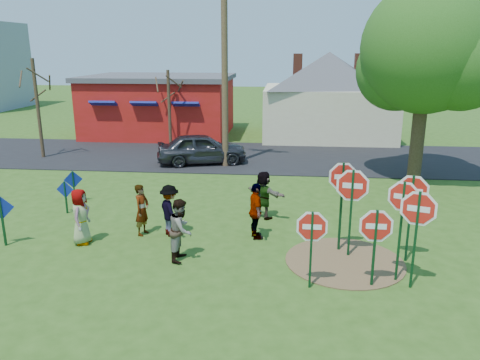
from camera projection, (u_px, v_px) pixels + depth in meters
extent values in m
plane|color=#2D4F16|center=(189.00, 241.00, 14.04)|extent=(120.00, 120.00, 0.00)
cube|color=black|center=(232.00, 156.00, 25.06)|extent=(120.00, 7.50, 0.04)
cylinder|color=brown|center=(345.00, 261.00, 12.67)|extent=(3.20, 3.20, 0.03)
cube|color=#9D190F|center=(161.00, 107.00, 31.31)|extent=(9.00, 7.00, 3.60)
cube|color=#4C4C51|center=(159.00, 78.00, 30.78)|extent=(9.40, 7.40, 0.30)
cube|color=navy|center=(104.00, 104.00, 27.93)|extent=(1.60, 0.78, 0.45)
cube|color=navy|center=(145.00, 104.00, 27.70)|extent=(1.60, 0.78, 0.45)
cube|color=navy|center=(186.00, 105.00, 27.47)|extent=(1.60, 0.78, 0.45)
cube|color=beige|center=(327.00, 112.00, 30.36)|extent=(8.00, 7.00, 3.20)
pyramid|color=#4C4C51|center=(330.00, 52.00, 29.33)|extent=(9.40, 9.40, 2.20)
cube|color=brown|center=(298.00, 65.00, 28.77)|extent=(0.55, 0.55, 1.40)
cube|color=brown|center=(359.00, 64.00, 30.32)|extent=(0.55, 0.55, 1.40)
cube|color=#0F3A1C|center=(311.00, 250.00, 11.07)|extent=(0.05, 0.07, 1.93)
cylinder|color=white|center=(312.00, 227.00, 10.90)|extent=(1.01, 0.04, 1.01)
cylinder|color=red|center=(312.00, 227.00, 10.90)|extent=(0.87, 0.04, 0.87)
cube|color=white|center=(312.00, 227.00, 10.90)|extent=(0.44, 0.02, 0.13)
cube|color=#0F3A1C|center=(341.00, 208.00, 13.07)|extent=(0.07, 0.08, 2.58)
cylinder|color=white|center=(343.00, 176.00, 12.82)|extent=(1.06, 0.16, 1.07)
cylinder|color=red|center=(343.00, 176.00, 12.82)|extent=(0.92, 0.15, 0.92)
cube|color=white|center=(343.00, 176.00, 12.82)|extent=(0.47, 0.07, 0.13)
cylinder|color=gold|center=(343.00, 176.00, 12.82)|extent=(1.06, 0.16, 1.07)
cube|color=#0F3A1C|center=(400.00, 233.00, 11.29)|extent=(0.08, 0.08, 2.57)
cylinder|color=white|center=(404.00, 197.00, 11.05)|extent=(0.93, 0.43, 1.01)
cylinder|color=red|center=(404.00, 197.00, 11.05)|extent=(0.80, 0.37, 0.87)
cube|color=white|center=(404.00, 197.00, 11.05)|extent=(0.41, 0.19, 0.13)
cube|color=#0F3A1C|center=(409.00, 219.00, 12.42)|extent=(0.08, 0.09, 2.40)
cylinder|color=white|center=(412.00, 191.00, 12.21)|extent=(1.12, 0.27, 1.15)
cylinder|color=red|center=(412.00, 191.00, 12.21)|extent=(0.97, 0.24, 0.99)
cube|color=white|center=(412.00, 191.00, 12.21)|extent=(0.49, 0.12, 0.14)
cylinder|color=gold|center=(412.00, 191.00, 12.21)|extent=(1.12, 0.26, 1.15)
cube|color=#0F3A1C|center=(374.00, 249.00, 11.13)|extent=(0.06, 0.07, 1.95)
cylinder|color=white|center=(376.00, 226.00, 10.98)|extent=(1.09, 0.05, 1.09)
cylinder|color=red|center=(376.00, 226.00, 10.98)|extent=(0.94, 0.05, 0.94)
cube|color=white|center=(376.00, 226.00, 10.98)|extent=(0.48, 0.02, 0.14)
cube|color=#0F3A1C|center=(415.00, 241.00, 11.00)|extent=(0.08, 0.09, 2.42)
cylinder|color=white|center=(419.00, 209.00, 10.78)|extent=(1.07, 0.39, 1.13)
cylinder|color=red|center=(419.00, 209.00, 10.78)|extent=(0.93, 0.34, 0.97)
cube|color=white|center=(419.00, 209.00, 10.78)|extent=(0.47, 0.17, 0.14)
cylinder|color=gold|center=(419.00, 209.00, 10.78)|extent=(1.07, 0.38, 1.13)
cube|color=#0F3A1C|center=(351.00, 214.00, 12.72)|extent=(0.07, 0.09, 2.47)
cylinder|color=white|center=(353.00, 186.00, 12.50)|extent=(1.18, 0.19, 1.19)
cylinder|color=red|center=(353.00, 186.00, 12.50)|extent=(1.02, 0.17, 1.03)
cube|color=white|center=(353.00, 186.00, 12.50)|extent=(0.52, 0.08, 0.15)
cube|color=#0F3A1C|center=(3.00, 221.00, 13.54)|extent=(0.08, 0.08, 1.51)
cube|color=navy|center=(1.00, 208.00, 13.42)|extent=(0.70, 0.24, 0.73)
cube|color=#0F3A1C|center=(66.00, 197.00, 16.28)|extent=(0.05, 0.06, 1.16)
cube|color=navy|center=(65.00, 189.00, 16.20)|extent=(0.61, 0.02, 0.61)
cube|color=#0F3A1C|center=(74.00, 187.00, 17.43)|extent=(0.07, 0.08, 1.21)
cube|color=navy|center=(73.00, 180.00, 17.35)|extent=(0.62, 0.28, 0.67)
imported|color=#424F92|center=(81.00, 216.00, 13.67)|extent=(0.59, 0.86, 1.68)
imported|color=#2B7963|center=(142.00, 210.00, 14.35)|extent=(0.52, 0.66, 1.61)
imported|color=brown|center=(181.00, 230.00, 12.62)|extent=(0.71, 0.88, 1.72)
imported|color=#39383E|center=(170.00, 210.00, 14.28)|extent=(1.10, 1.19, 1.61)
imported|color=#452753|center=(256.00, 211.00, 14.02)|extent=(0.68, 1.10, 1.74)
imported|color=#214E32|center=(263.00, 195.00, 15.75)|extent=(1.53, 1.27, 1.64)
imported|color=#303036|center=(202.00, 148.00, 23.26)|extent=(4.73, 2.89, 1.50)
cylinder|color=#4C3823|center=(225.00, 65.00, 21.68)|extent=(0.30, 0.30, 9.70)
cylinder|color=#382819|center=(418.00, 130.00, 19.74)|extent=(0.57, 0.57, 4.49)
sphere|color=#234E15|center=(427.00, 48.00, 18.83)|extent=(5.30, 5.30, 5.30)
sphere|color=#234E15|center=(462.00, 61.00, 18.27)|extent=(3.87, 3.87, 3.87)
sphere|color=#234E15|center=(397.00, 70.00, 19.95)|extent=(3.47, 3.47, 3.47)
cylinder|color=#382819|center=(38.00, 109.00, 24.15)|extent=(0.18, 0.18, 5.12)
cylinder|color=#382819|center=(169.00, 109.00, 27.06)|extent=(0.18, 0.18, 4.43)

